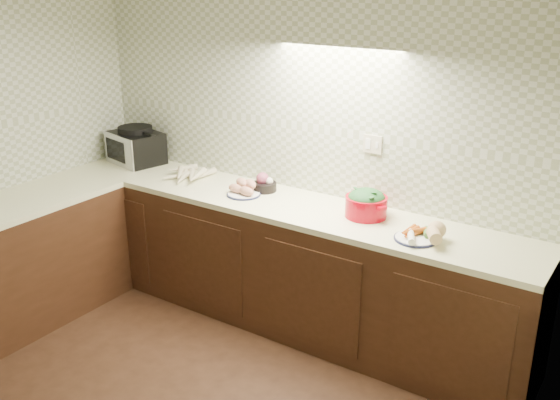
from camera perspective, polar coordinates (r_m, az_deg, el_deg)
The scene contains 8 objects.
room at distance 2.99m, azimuth -16.43°, elevation 4.73°, with size 3.60×3.60×2.60m.
counter at distance 4.31m, azimuth -13.96°, elevation -7.11°, with size 3.60×3.60×0.90m.
toaster_oven at distance 5.25m, azimuth -13.05°, elevation 4.84°, with size 0.49×0.41×0.30m.
parsnip_pile at distance 4.74m, azimuth -8.92°, elevation 2.16°, with size 0.44×0.39×0.08m.
sweet_potato_plate at distance 4.39m, azimuth -3.29°, elevation 0.98°, with size 0.24×0.24×0.11m.
onion_bowl at distance 4.47m, azimuth -1.45°, elevation 1.46°, with size 0.17×0.17×0.13m.
dutch_oven at distance 4.02m, azimuth 7.89°, elevation -0.29°, with size 0.36×0.36×0.19m.
veg_plate at distance 3.75m, azimuth 13.17°, elevation -2.97°, with size 0.32×0.32×0.12m.
Camera 1 is at (2.24, -1.84, 2.38)m, focal length 40.00 mm.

